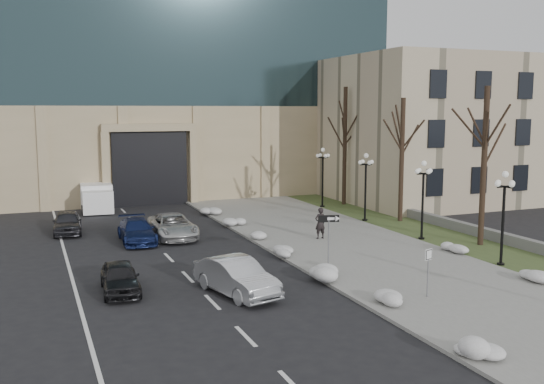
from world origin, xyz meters
The scene contains 31 objects.
ground centered at (0.00, 0.00, 0.00)m, with size 160.00×160.00×0.00m, color black.
sidewalk centered at (3.50, 14.00, 0.06)m, with size 9.00×40.00×0.12m, color gray.
curb centered at (-1.00, 14.00, 0.07)m, with size 0.30×40.00×0.14m, color gray.
grass_strip centered at (10.00, 14.00, 0.05)m, with size 4.00×40.00×0.10m, color #3B4C26.
stone_wall centered at (12.00, 16.00, 0.35)m, with size 0.50×30.00×0.70m, color slate.
classical_building centered at (22.00, 27.98, 6.00)m, with size 22.00×18.12×12.00m.
car_a centered at (-9.74, 8.76, 0.65)m, with size 1.53×3.79×1.29m, color black.
car_b centered at (-5.26, 6.63, 0.77)m, with size 1.62×4.65×1.53m, color #B7BABF.
car_c centered at (-7.40, 18.43, 0.67)m, with size 1.89×4.65×1.35m, color navy.
car_d centered at (-5.17, 18.85, 0.72)m, with size 2.39×5.18×1.44m, color silver.
car_e centered at (-11.00, 22.62, 0.71)m, with size 1.68×4.18×1.42m, color #323137.
pedestrian centered at (2.74, 14.80, 1.05)m, with size 0.68×0.45×1.86m, color black.
box_truck centered at (-8.32, 31.54, 1.01)m, with size 2.61×6.64×2.07m.
one_way_sign centered at (0.06, 8.19, 2.29)m, with size 1.03×0.42×2.78m.
keep_sign centered at (1.74, 3.03, 1.56)m, with size 0.44×0.18×2.12m.
snow_clump_a centered at (-0.61, -2.37, 0.30)m, with size 1.10×1.60×0.36m, color silver.
snow_clump_b centered at (-0.41, 3.07, 0.30)m, with size 1.10×1.60×0.36m, color silver.
snow_clump_c centered at (-0.74, 6.76, 0.30)m, with size 1.10×1.60×0.36m, color silver.
snow_clump_d centered at (-0.72, 11.77, 0.30)m, with size 1.10×1.60×0.36m, color silver.
snow_clump_e centered at (-0.53, 16.04, 0.30)m, with size 1.10×1.60×0.36m, color silver.
snow_clump_f centered at (-0.61, 20.75, 0.30)m, with size 1.10×1.60×0.36m, color silver.
snow_clump_g centered at (-0.84, 25.41, 0.30)m, with size 1.10×1.60×0.36m, color silver.
snow_clump_h centered at (7.42, 3.39, 0.30)m, with size 1.10×1.60×0.36m, color silver.
snow_clump_i centered at (7.80, 9.17, 0.30)m, with size 1.10×1.60×0.36m, color silver.
lamppost_a centered at (8.30, 6.00, 3.07)m, with size 1.18×1.18×4.76m.
lamppost_b centered at (8.30, 12.50, 3.07)m, with size 1.18×1.18×4.76m.
lamppost_c centered at (8.30, 19.00, 3.07)m, with size 1.18×1.18×4.76m.
lamppost_d centered at (8.30, 25.50, 3.07)m, with size 1.18×1.18×4.76m.
tree_near centered at (10.50, 10.00, 5.83)m, with size 3.20×3.20×9.00m.
tree_mid centered at (10.50, 18.00, 5.50)m, with size 3.20×3.20×8.50m.
tree_far centered at (10.50, 26.00, 6.15)m, with size 3.20×3.20×9.50m.
Camera 1 is at (-13.13, -16.75, 7.70)m, focal length 40.00 mm.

